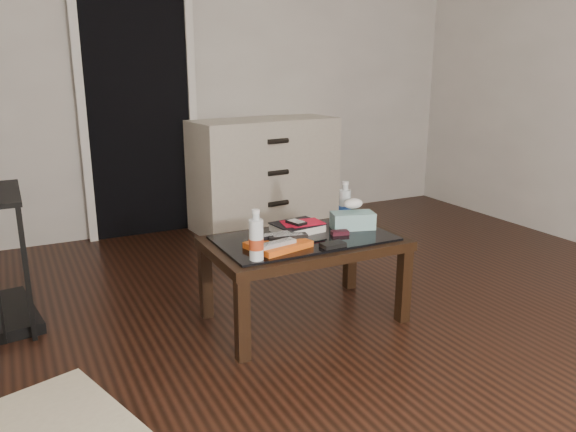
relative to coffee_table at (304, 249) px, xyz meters
name	(u,v)px	position (x,y,z in m)	size (l,w,h in m)	color
ground	(356,359)	(0.01, -0.49, -0.40)	(5.00, 5.00, 0.00)	black
doorway	(138,105)	(-0.39, 1.98, 0.63)	(0.90, 0.08, 2.07)	black
coffee_table	(304,249)	(0.00, 0.00, 0.00)	(1.00, 0.60, 0.46)	black
dresser	(265,173)	(0.57, 1.74, 0.05)	(1.24, 0.62, 0.90)	beige
magazines	(278,244)	(-0.19, -0.09, 0.08)	(0.28, 0.21, 0.03)	#E75B15
remote_silver	(277,243)	(-0.23, -0.14, 0.11)	(0.20, 0.05, 0.02)	#A4A4A9
remote_black_front	(288,236)	(-0.13, -0.06, 0.11)	(0.20, 0.05, 0.02)	black
remote_black_back	(275,235)	(-0.18, -0.02, 0.11)	(0.20, 0.05, 0.02)	black
textbook	(297,227)	(0.02, 0.11, 0.09)	(0.25, 0.20, 0.05)	black
dvd_mailers	(300,223)	(0.03, 0.10, 0.11)	(0.19, 0.14, 0.01)	red
ipod	(296,222)	(0.00, 0.08, 0.12)	(0.06, 0.10, 0.02)	black
flip_phone	(340,233)	(0.19, -0.05, 0.08)	(0.09, 0.05, 0.02)	black
wallet	(333,245)	(0.05, -0.20, 0.07)	(0.12, 0.07, 0.02)	black
water_bottle_left	(256,235)	(-0.36, -0.20, 0.18)	(0.07, 0.07, 0.24)	silver
water_bottle_right	(345,202)	(0.33, 0.14, 0.18)	(0.07, 0.07, 0.24)	silver
tissue_box	(353,220)	(0.31, 0.02, 0.11)	(0.23, 0.12, 0.09)	teal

